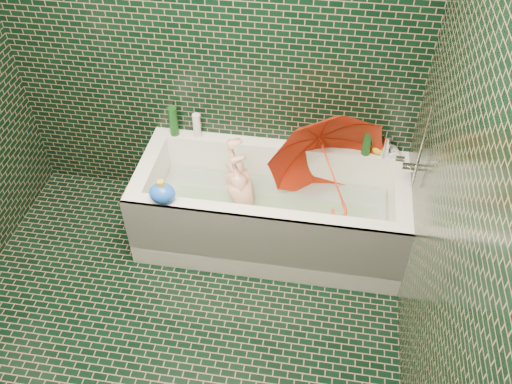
% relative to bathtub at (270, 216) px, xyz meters
% --- Properties ---
extents(floor, '(2.80, 2.80, 0.00)m').
position_rel_bathtub_xyz_m(floor, '(-0.45, -1.01, -0.21)').
color(floor, black).
rests_on(floor, ground).
extents(wall_back, '(2.80, 0.00, 2.80)m').
position_rel_bathtub_xyz_m(wall_back, '(-0.45, 0.39, 1.04)').
color(wall_back, black).
rests_on(wall_back, floor).
extents(wall_right, '(0.00, 2.80, 2.80)m').
position_rel_bathtub_xyz_m(wall_right, '(0.85, -1.01, 1.04)').
color(wall_right, black).
rests_on(wall_right, floor).
extents(bathtub, '(1.70, 0.75, 0.55)m').
position_rel_bathtub_xyz_m(bathtub, '(0.00, 0.00, 0.00)').
color(bathtub, white).
rests_on(bathtub, floor).
extents(bath_mat, '(1.35, 0.47, 0.01)m').
position_rel_bathtub_xyz_m(bath_mat, '(0.00, 0.02, -0.06)').
color(bath_mat, '#53C727').
rests_on(bath_mat, bathtub).
extents(water, '(1.48, 0.53, 0.00)m').
position_rel_bathtub_xyz_m(water, '(0.00, 0.02, 0.09)').
color(water, silver).
rests_on(water, bathtub).
extents(faucet, '(0.18, 0.19, 0.55)m').
position_rel_bathtub_xyz_m(faucet, '(0.81, 0.01, 0.56)').
color(faucet, silver).
rests_on(faucet, wall_right).
extents(child, '(0.94, 0.53, 0.33)m').
position_rel_bathtub_xyz_m(child, '(-0.17, 0.01, 0.10)').
color(child, '#EEAE95').
rests_on(child, bathtub).
extents(umbrella, '(1.05, 1.06, 0.95)m').
position_rel_bathtub_xyz_m(umbrella, '(0.37, 0.06, 0.37)').
color(umbrella, red).
rests_on(umbrella, bathtub).
extents(soap_bottle_a, '(0.13, 0.13, 0.27)m').
position_rel_bathtub_xyz_m(soap_bottle_a, '(0.75, 0.31, 0.34)').
color(soap_bottle_a, white).
rests_on(soap_bottle_a, bathtub).
extents(soap_bottle_b, '(0.09, 0.10, 0.20)m').
position_rel_bathtub_xyz_m(soap_bottle_b, '(0.71, 0.32, 0.34)').
color(soap_bottle_b, '#411D6E').
rests_on(soap_bottle_b, bathtub).
extents(soap_bottle_c, '(0.14, 0.14, 0.16)m').
position_rel_bathtub_xyz_m(soap_bottle_c, '(0.69, 0.35, 0.34)').
color(soap_bottle_c, '#124015').
rests_on(soap_bottle_c, bathtub).
extents(bottle_right_tall, '(0.06, 0.06, 0.20)m').
position_rel_bathtub_xyz_m(bottle_right_tall, '(0.57, 0.33, 0.44)').
color(bottle_right_tall, '#124015').
rests_on(bottle_right_tall, bathtub).
extents(bottle_right_pump, '(0.06, 0.06, 0.16)m').
position_rel_bathtub_xyz_m(bottle_right_pump, '(0.69, 0.32, 0.42)').
color(bottle_right_pump, silver).
rests_on(bottle_right_pump, bathtub).
extents(bottle_left_tall, '(0.08, 0.08, 0.21)m').
position_rel_bathtub_xyz_m(bottle_left_tall, '(-0.70, 0.33, 0.44)').
color(bottle_left_tall, '#124015').
rests_on(bottle_left_tall, bathtub).
extents(bottle_left_short, '(0.06, 0.06, 0.18)m').
position_rel_bathtub_xyz_m(bottle_left_short, '(-0.55, 0.34, 0.43)').
color(bottle_left_short, white).
rests_on(bottle_left_short, bathtub).
extents(rubber_duck, '(0.12, 0.09, 0.09)m').
position_rel_bathtub_xyz_m(rubber_duck, '(0.66, 0.34, 0.38)').
color(rubber_duck, yellow).
rests_on(rubber_duck, bathtub).
extents(bath_toy, '(0.16, 0.13, 0.15)m').
position_rel_bathtub_xyz_m(bath_toy, '(-0.60, -0.31, 0.41)').
color(bath_toy, blue).
rests_on(bath_toy, bathtub).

